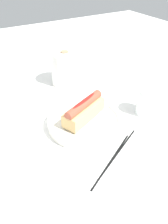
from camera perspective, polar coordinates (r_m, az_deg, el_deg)
ground_plane at (r=0.71m, az=-1.38°, el=-3.68°), size 2.40×2.40×0.00m
serving_bowl at (r=0.70m, az=-0.00°, el=-2.34°), size 0.23×0.23×0.03m
hotdog_front at (r=0.67m, az=-0.00°, el=0.54°), size 0.16×0.11×0.06m
water_glass at (r=0.77m, az=15.54°, el=2.28°), size 0.07×0.07×0.09m
paper_towel_roll at (r=0.92m, az=-4.72°, el=10.88°), size 0.11×0.11×0.13m
napkin_box at (r=0.68m, az=-18.54°, el=0.17°), size 0.11×0.06×0.15m
chopstick_near at (r=0.63m, az=8.48°, el=-9.91°), size 0.20×0.10×0.01m
chopstick_far at (r=0.61m, az=6.90°, el=-11.66°), size 0.20×0.11×0.01m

